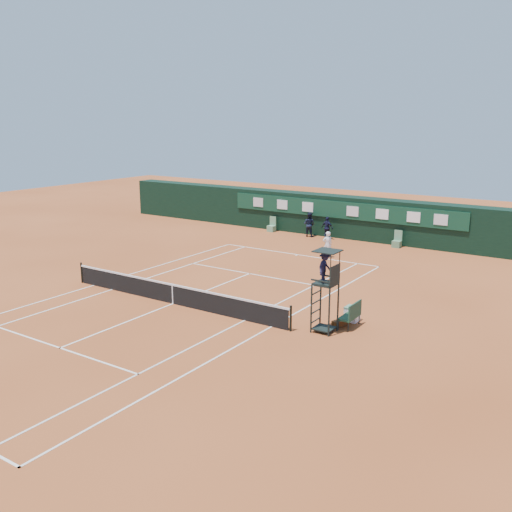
{
  "coord_description": "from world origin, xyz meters",
  "views": [
    {
      "loc": [
        17.41,
        -19.09,
        8.51
      ],
      "look_at": [
        0.7,
        6.0,
        1.2
      ],
      "focal_mm": 40.0,
      "sensor_mm": 36.0,
      "label": 1
    }
  ],
  "objects_px": {
    "umpire_chair": "(325,274)",
    "tennis_net": "(173,293)",
    "cooler": "(352,314)",
    "player": "(327,245)",
    "player_bench": "(352,314)"
  },
  "relations": [
    {
      "from": "tennis_net",
      "to": "cooler",
      "type": "xyz_separation_m",
      "value": [
        7.99,
        2.52,
        -0.18
      ]
    },
    {
      "from": "tennis_net",
      "to": "player",
      "type": "relative_size",
      "value": 7.7
    },
    {
      "from": "umpire_chair",
      "to": "cooler",
      "type": "bearing_deg",
      "value": 76.29
    },
    {
      "from": "tennis_net",
      "to": "player",
      "type": "xyz_separation_m",
      "value": [
        1.9,
        12.23,
        0.33
      ]
    },
    {
      "from": "player_bench",
      "to": "umpire_chair",
      "type": "bearing_deg",
      "value": -125.1
    },
    {
      "from": "cooler",
      "to": "player",
      "type": "relative_size",
      "value": 0.38
    },
    {
      "from": "cooler",
      "to": "player",
      "type": "bearing_deg",
      "value": 122.06
    },
    {
      "from": "umpire_chair",
      "to": "tennis_net",
      "type": "bearing_deg",
      "value": -174.49
    },
    {
      "from": "player_bench",
      "to": "cooler",
      "type": "height_order",
      "value": "player_bench"
    },
    {
      "from": "player_bench",
      "to": "player",
      "type": "bearing_deg",
      "value": 121.44
    },
    {
      "from": "player_bench",
      "to": "player",
      "type": "distance_m",
      "value": 12.25
    },
    {
      "from": "player_bench",
      "to": "player",
      "type": "relative_size",
      "value": 0.72
    },
    {
      "from": "player_bench",
      "to": "player",
      "type": "height_order",
      "value": "player"
    },
    {
      "from": "cooler",
      "to": "player",
      "type": "xyz_separation_m",
      "value": [
        -6.09,
        9.72,
        0.51
      ]
    },
    {
      "from": "tennis_net",
      "to": "umpire_chair",
      "type": "xyz_separation_m",
      "value": [
        7.55,
        0.73,
        1.95
      ]
    }
  ]
}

